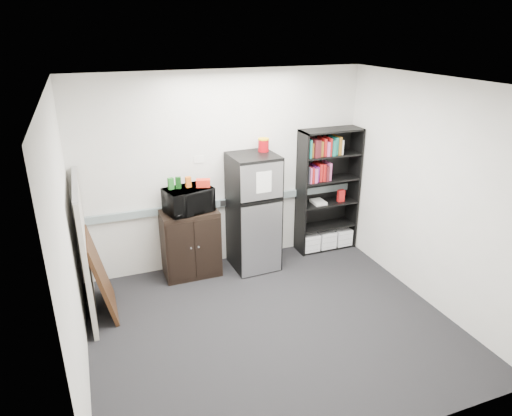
{
  "coord_description": "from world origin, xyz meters",
  "views": [
    {
      "loc": [
        -1.73,
        -4.0,
        3.2
      ],
      "look_at": [
        0.14,
        0.9,
        1.1
      ],
      "focal_mm": 32.0,
      "sensor_mm": 36.0,
      "label": 1
    }
  ],
  "objects_px": {
    "bookshelf": "(327,192)",
    "microwave": "(188,200)",
    "cubicle_partition": "(85,249)",
    "cabinet": "(191,243)",
    "refrigerator": "(254,212)"
  },
  "relations": [
    {
      "from": "bookshelf",
      "to": "cubicle_partition",
      "type": "height_order",
      "value": "bookshelf"
    },
    {
      "from": "bookshelf",
      "to": "refrigerator",
      "type": "distance_m",
      "value": 1.24
    },
    {
      "from": "cubicle_partition",
      "to": "refrigerator",
      "type": "xyz_separation_m",
      "value": [
        2.2,
        0.34,
        0.0
      ]
    },
    {
      "from": "cabinet",
      "to": "microwave",
      "type": "height_order",
      "value": "microwave"
    },
    {
      "from": "cubicle_partition",
      "to": "cabinet",
      "type": "bearing_deg",
      "value": 17.68
    },
    {
      "from": "bookshelf",
      "to": "refrigerator",
      "type": "relative_size",
      "value": 1.14
    },
    {
      "from": "bookshelf",
      "to": "cabinet",
      "type": "distance_m",
      "value": 2.16
    },
    {
      "from": "bookshelf",
      "to": "microwave",
      "type": "relative_size",
      "value": 3.15
    },
    {
      "from": "microwave",
      "to": "refrigerator",
      "type": "distance_m",
      "value": 0.93
    },
    {
      "from": "cubicle_partition",
      "to": "cabinet",
      "type": "height_order",
      "value": "cubicle_partition"
    },
    {
      "from": "bookshelf",
      "to": "microwave",
      "type": "bearing_deg",
      "value": -177.82
    },
    {
      "from": "cubicle_partition",
      "to": "microwave",
      "type": "xyz_separation_m",
      "value": [
        1.32,
        0.4,
        0.28
      ]
    },
    {
      "from": "cubicle_partition",
      "to": "bookshelf",
      "type": "bearing_deg",
      "value": 8.06
    },
    {
      "from": "cubicle_partition",
      "to": "microwave",
      "type": "distance_m",
      "value": 1.41
    },
    {
      "from": "bookshelf",
      "to": "microwave",
      "type": "xyz_separation_m",
      "value": [
        -2.11,
        -0.08,
        0.18
      ]
    }
  ]
}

